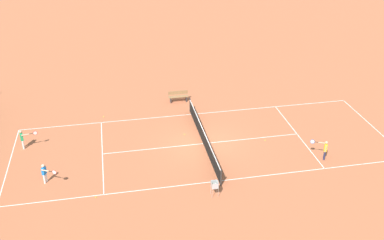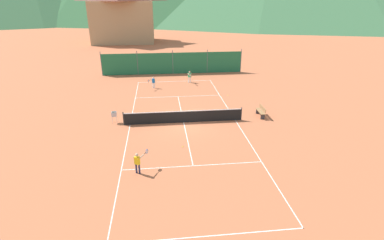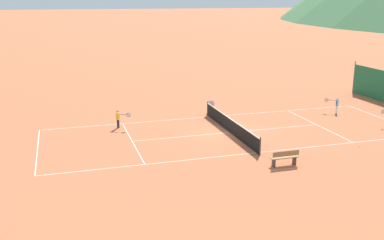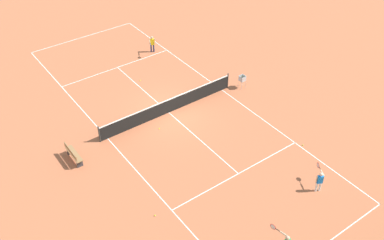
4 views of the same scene
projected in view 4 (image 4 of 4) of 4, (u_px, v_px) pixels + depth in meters
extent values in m
plane|color=#B7603D|center=(169.00, 113.00, 26.95)|extent=(600.00, 600.00, 0.00)
cube|color=white|center=(83.00, 37.00, 34.52)|extent=(8.25, 0.05, 0.01)
cube|color=white|center=(222.00, 90.00, 28.84)|extent=(0.05, 23.85, 0.01)
cube|color=white|center=(108.00, 139.00, 25.05)|extent=(0.05, 23.85, 0.01)
cube|color=white|center=(238.00, 174.00, 22.87)|extent=(8.20, 0.05, 0.01)
cube|color=white|center=(117.00, 67.00, 31.02)|extent=(8.20, 0.05, 0.01)
cube|color=white|center=(169.00, 112.00, 26.94)|extent=(0.05, 12.80, 0.01)
cylinder|color=#2D2D2D|center=(228.00, 81.00, 28.73)|extent=(0.08, 0.08, 1.06)
cylinder|color=#2D2D2D|center=(99.00, 134.00, 24.51)|extent=(0.08, 0.08, 1.06)
cube|color=black|center=(169.00, 106.00, 26.67)|extent=(9.10, 0.02, 0.91)
cube|color=white|center=(168.00, 100.00, 26.37)|extent=(9.10, 0.04, 0.06)
cylinder|color=white|center=(316.00, 187.00, 21.76)|extent=(0.10, 0.10, 0.57)
cylinder|color=white|center=(320.00, 186.00, 21.78)|extent=(0.10, 0.10, 0.57)
cube|color=blue|center=(320.00, 179.00, 21.46)|extent=(0.32, 0.26, 0.44)
sphere|color=beige|center=(321.00, 174.00, 21.26)|extent=(0.17, 0.17, 0.17)
cylinder|color=beige|center=(317.00, 180.00, 21.44)|extent=(0.06, 0.06, 0.44)
cylinder|color=beige|center=(322.00, 173.00, 21.55)|extent=(0.26, 0.42, 0.06)
cylinder|color=black|center=(320.00, 169.00, 21.80)|extent=(0.12, 0.19, 0.03)
torus|color=red|center=(318.00, 165.00, 21.98)|extent=(0.15, 0.26, 0.28)
cylinder|color=silver|center=(318.00, 165.00, 21.98)|extent=(0.12, 0.22, 0.25)
cylinder|color=#23284C|center=(154.00, 48.00, 32.57)|extent=(0.10, 0.10, 0.59)
cylinder|color=#23284C|center=(151.00, 48.00, 32.54)|extent=(0.10, 0.10, 0.59)
cube|color=yellow|center=(152.00, 42.00, 32.24)|extent=(0.33, 0.27, 0.45)
sphere|color=tan|center=(152.00, 37.00, 32.02)|extent=(0.18, 0.18, 0.18)
cylinder|color=tan|center=(155.00, 42.00, 32.26)|extent=(0.07, 0.07, 0.45)
cylinder|color=tan|center=(150.00, 41.00, 31.93)|extent=(0.26, 0.44, 0.07)
cylinder|color=black|center=(150.00, 43.00, 31.67)|extent=(0.12, 0.20, 0.03)
torus|color=#1E4CB2|center=(150.00, 45.00, 31.48)|extent=(0.15, 0.26, 0.28)
cylinder|color=silver|center=(150.00, 45.00, 31.48)|extent=(0.12, 0.23, 0.25)
sphere|color=tan|center=(288.00, 238.00, 18.28)|extent=(0.19, 0.19, 0.19)
cylinder|color=tan|center=(285.00, 235.00, 18.62)|extent=(0.16, 0.48, 0.07)
cylinder|color=black|center=(278.00, 230.00, 18.80)|extent=(0.07, 0.22, 0.03)
torus|color=red|center=(273.00, 227.00, 18.94)|extent=(0.08, 0.28, 0.28)
cylinder|color=silver|center=(273.00, 227.00, 18.94)|extent=(0.05, 0.25, 0.25)
sphere|color=#CCE033|center=(303.00, 145.00, 24.57)|extent=(0.07, 0.07, 0.07)
sphere|color=#CCE033|center=(159.00, 129.00, 25.68)|extent=(0.07, 0.07, 0.07)
sphere|color=#CCE033|center=(155.00, 215.00, 20.69)|extent=(0.07, 0.07, 0.07)
sphere|color=#CCE033|center=(140.00, 80.00, 29.67)|extent=(0.07, 0.07, 0.07)
cylinder|color=#B7B7BC|center=(242.00, 82.00, 29.07)|extent=(0.02, 0.02, 0.55)
cylinder|color=#B7B7BC|center=(238.00, 84.00, 28.91)|extent=(0.02, 0.02, 0.55)
cylinder|color=#B7B7BC|center=(246.00, 84.00, 28.85)|extent=(0.02, 0.02, 0.55)
cylinder|color=#B7B7BC|center=(242.00, 86.00, 28.69)|extent=(0.02, 0.02, 0.55)
cube|color=#B7B7BC|center=(242.00, 80.00, 28.71)|extent=(0.34, 0.34, 0.02)
cube|color=#B7B7BC|center=(241.00, 77.00, 28.72)|extent=(0.34, 0.02, 0.34)
cube|color=#B7B7BC|center=(244.00, 79.00, 28.50)|extent=(0.34, 0.02, 0.34)
cube|color=#B7B7BC|center=(244.00, 77.00, 28.69)|extent=(0.02, 0.34, 0.34)
cube|color=#B7B7BC|center=(240.00, 79.00, 28.53)|extent=(0.02, 0.34, 0.34)
sphere|color=#CCE033|center=(244.00, 80.00, 28.66)|extent=(0.07, 0.07, 0.07)
sphere|color=#CCE033|center=(242.00, 79.00, 28.79)|extent=(0.07, 0.07, 0.07)
sphere|color=#CCE033|center=(243.00, 79.00, 28.77)|extent=(0.07, 0.07, 0.07)
sphere|color=#CCE033|center=(242.00, 80.00, 28.63)|extent=(0.07, 0.07, 0.07)
sphere|color=#CCE033|center=(241.00, 81.00, 28.58)|extent=(0.07, 0.07, 0.07)
sphere|color=#CCE033|center=(241.00, 80.00, 28.64)|extent=(0.07, 0.07, 0.07)
sphere|color=#CCE033|center=(241.00, 79.00, 28.69)|extent=(0.07, 0.07, 0.07)
sphere|color=#CCE033|center=(243.00, 79.00, 28.66)|extent=(0.07, 0.07, 0.07)
sphere|color=#CCE033|center=(242.00, 79.00, 28.69)|extent=(0.07, 0.07, 0.07)
sphere|color=#CCE033|center=(241.00, 78.00, 28.74)|extent=(0.07, 0.07, 0.07)
sphere|color=#CCE033|center=(244.00, 79.00, 28.65)|extent=(0.07, 0.07, 0.07)
sphere|color=#CCE033|center=(242.00, 80.00, 28.60)|extent=(0.07, 0.07, 0.07)
sphere|color=#CCE033|center=(244.00, 78.00, 28.65)|extent=(0.07, 0.07, 0.07)
sphere|color=#CCE033|center=(243.00, 78.00, 28.61)|extent=(0.07, 0.07, 0.07)
cube|color=olive|center=(74.00, 154.00, 23.40)|extent=(0.36, 1.50, 0.05)
cube|color=olive|center=(70.00, 151.00, 23.16)|extent=(0.04, 1.50, 0.28)
cube|color=#333338|center=(70.00, 151.00, 23.91)|extent=(0.32, 0.06, 0.44)
cube|color=#333338|center=(80.00, 163.00, 23.15)|extent=(0.32, 0.06, 0.44)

